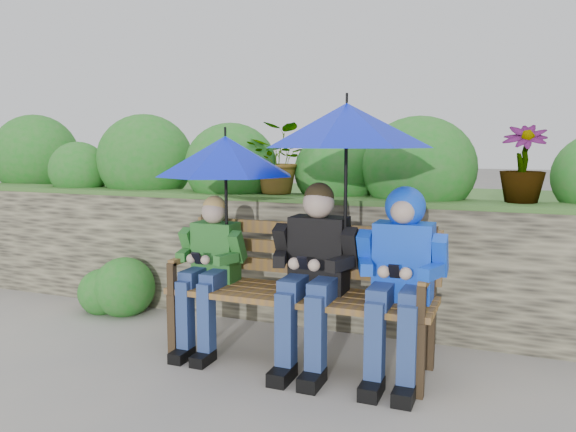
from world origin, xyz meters
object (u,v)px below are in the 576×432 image
at_px(umbrella_left, 226,156).
at_px(boy_right, 401,267).
at_px(boy_left, 209,264).
at_px(boy_middle, 314,267).
at_px(umbrella_right, 346,125).
at_px(park_bench, 303,282).

bearing_deg(umbrella_left, boy_right, -1.86).
distance_m(boy_left, boy_middle, 0.77).
distance_m(boy_left, umbrella_right, 1.35).
xyz_separation_m(park_bench, boy_middle, (0.11, -0.09, 0.14)).
bearing_deg(boy_left, park_bench, 6.73).
height_order(park_bench, umbrella_right, umbrella_right).
distance_m(umbrella_left, umbrella_right, 0.87).
bearing_deg(park_bench, boy_middle, -39.44).
height_order(boy_right, umbrella_left, umbrella_left).
distance_m(boy_middle, umbrella_right, 0.92).
bearing_deg(boy_middle, boy_right, 1.50).
bearing_deg(boy_right, umbrella_right, 175.41).
height_order(park_bench, boy_left, boy_left).
distance_m(boy_right, umbrella_left, 1.38).
height_order(park_bench, umbrella_left, umbrella_left).
height_order(boy_middle, boy_right, boy_middle).
relative_size(park_bench, boy_middle, 1.47).
xyz_separation_m(boy_left, boy_right, (1.33, 0.00, 0.09)).
relative_size(boy_right, umbrella_right, 1.12).
bearing_deg(boy_middle, boy_left, 179.14).
bearing_deg(boy_right, umbrella_left, 178.14).
height_order(park_bench, boy_middle, boy_middle).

